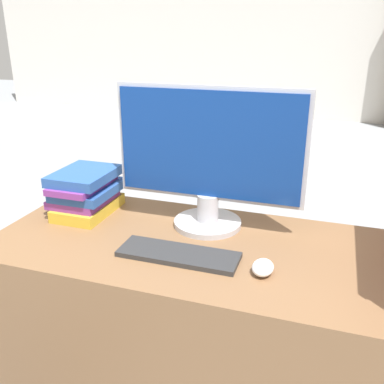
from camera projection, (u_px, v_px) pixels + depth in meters
The scene contains 7 objects.
wall_back at pixel (318, 31), 6.77m from camera, with size 12.00×0.06×2.80m.
desk at pixel (195, 337), 1.55m from camera, with size 1.37×0.63×0.76m.
monitor at pixel (208, 157), 1.46m from camera, with size 0.66×0.24×0.50m.
keyboard at pixel (179, 254), 1.33m from camera, with size 0.38×0.13×0.02m.
mouse at pixel (263, 267), 1.23m from camera, with size 0.06×0.09×0.04m.
book_stack at pixel (86, 192), 1.63m from camera, with size 0.21×0.28×0.17m.
far_chair at pixel (263, 126), 4.43m from camera, with size 0.44×0.44×0.86m.
Camera 1 is at (0.39, -0.89, 1.43)m, focal length 40.00 mm.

